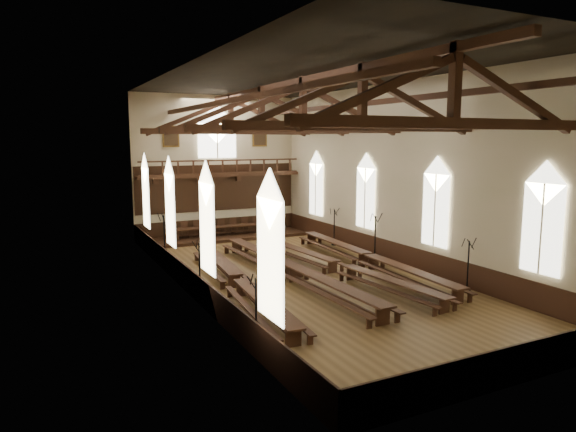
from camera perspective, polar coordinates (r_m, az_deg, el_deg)
name	(u,v)px	position (r m, az deg, el deg)	size (l,w,h in m)	color
ground	(302,276)	(26.26, 1.60, -6.73)	(26.00, 26.00, 0.00)	brown
room_walls	(303,148)	(25.34, 1.66, 7.51)	(26.00, 26.00, 26.00)	beige
wainscot_band	(302,265)	(26.11, 1.60, -5.45)	(12.00, 26.00, 1.20)	black
side_windows	(303,203)	(25.53, 1.63, 1.40)	(11.85, 19.80, 4.50)	white
end_window	(217,135)	(37.21, -7.89, 8.93)	(2.80, 0.12, 3.80)	white
minstrels_gallery	(219,182)	(37.10, -7.67, 3.81)	(11.80, 1.24, 3.70)	#391B12
portraits	(217,137)	(37.20, -7.89, 8.74)	(7.75, 0.09, 1.45)	brown
roof_trusses	(303,112)	(25.37, 1.68, 11.48)	(11.70, 25.70, 2.80)	#391B12
refectory_row_a	(239,281)	(23.67, -5.46, -7.16)	(2.08, 14.21, 0.72)	#391B12
refectory_row_b	(292,269)	(25.44, 0.44, -5.86)	(1.84, 14.94, 0.80)	#391B12
refectory_row_c	(341,266)	(26.30, 5.95, -5.60)	(2.01, 14.02, 0.70)	#391B12
refectory_row_d	(369,257)	(28.30, 8.95, -4.55)	(1.89, 14.59, 0.76)	#391B12
dais	(225,237)	(36.41, -7.00, -2.31)	(11.40, 3.14, 0.21)	black
high_table	(225,227)	(36.29, -7.02, -1.24)	(7.37, 1.14, 0.69)	#391B12
high_chairs	(222,225)	(36.96, -7.40, -1.05)	(5.93, 0.54, 1.10)	#391B12
candelabrum_left_near	(256,324)	(17.67, -3.57, -11.87)	(0.75, 0.70, 2.47)	black
candelabrum_left_mid	(200,278)	(23.42, -9.76, -6.81)	(0.76, 0.71, 2.50)	black
candelabrum_left_far	(165,248)	(29.70, -13.53, -3.44)	(0.84, 0.86, 2.87)	black
candelabrum_right_near	(468,275)	(24.97, 19.32, -6.23)	(0.69, 0.76, 2.48)	black
candelabrum_right_mid	(375,245)	(30.16, 9.63, -3.23)	(0.77, 0.82, 2.71)	black
candelabrum_right_far	(334,234)	(33.83, 5.14, -2.00)	(0.72, 0.74, 2.47)	black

